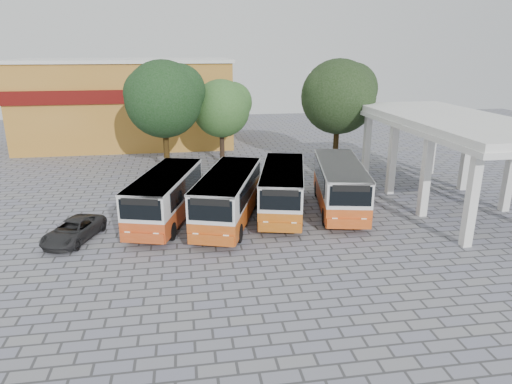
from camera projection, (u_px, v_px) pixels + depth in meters
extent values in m
plane|color=slate|center=(298.00, 236.00, 23.76)|extent=(90.00, 90.00, 0.00)
cube|color=silver|center=(472.00, 198.00, 21.83)|extent=(0.45, 0.45, 5.00)
cube|color=silver|center=(367.00, 144.00, 34.06)|extent=(0.45, 0.45, 5.00)
cube|color=silver|center=(433.00, 141.00, 34.86)|extent=(0.45, 0.45, 5.00)
cube|color=silver|center=(453.00, 120.00, 27.53)|extent=(6.60, 15.60, 0.40)
cube|color=silver|center=(453.00, 126.00, 27.63)|extent=(6.80, 15.80, 0.30)
cube|color=#AB7226|center=(128.00, 104.00, 45.34)|extent=(20.00, 10.00, 8.00)
cube|color=#590C0A|center=(120.00, 97.00, 40.18)|extent=(20.00, 0.20, 1.20)
cube|color=silver|center=(124.00, 60.00, 44.08)|extent=(20.40, 10.40, 0.30)
cube|color=#B64015|center=(166.00, 207.00, 25.44)|extent=(4.29, 7.94, 1.00)
cube|color=silver|center=(165.00, 187.00, 25.08)|extent=(4.29, 7.94, 1.40)
cube|color=silver|center=(164.00, 175.00, 24.89)|extent=(4.34, 7.95, 0.11)
cube|color=black|center=(143.00, 187.00, 24.90)|extent=(1.78, 6.05, 1.00)
cube|color=black|center=(186.00, 185.00, 25.25)|extent=(1.78, 6.05, 1.00)
cube|color=black|center=(163.00, 210.00, 21.48)|extent=(1.98, 0.61, 1.00)
cube|color=black|center=(162.00, 202.00, 21.36)|extent=(1.75, 0.56, 0.32)
cylinder|color=black|center=(145.00, 232.00, 23.08)|extent=(0.27, 0.95, 0.95)
cylinder|color=black|center=(186.00, 229.00, 23.39)|extent=(0.27, 0.95, 0.95)
cylinder|color=black|center=(151.00, 201.00, 27.73)|extent=(0.27, 0.95, 0.95)
cylinder|color=black|center=(185.00, 199.00, 28.04)|extent=(0.27, 0.95, 0.95)
cube|color=#B24811|center=(229.00, 208.00, 25.26)|extent=(4.67, 8.20, 1.03)
cube|color=silver|center=(228.00, 186.00, 24.88)|extent=(4.67, 8.20, 1.44)
cube|color=silver|center=(228.00, 175.00, 24.68)|extent=(4.72, 8.22, 0.12)
cube|color=black|center=(206.00, 187.00, 24.70)|extent=(2.05, 6.18, 1.03)
cube|color=black|center=(250.00, 185.00, 25.06)|extent=(2.05, 6.18, 1.03)
cube|color=black|center=(237.00, 211.00, 21.16)|extent=(2.02, 0.70, 1.03)
cube|color=black|center=(237.00, 202.00, 21.04)|extent=(1.79, 0.63, 0.33)
cylinder|color=black|center=(213.00, 233.00, 22.82)|extent=(0.27, 0.98, 0.98)
cylinder|color=black|center=(255.00, 231.00, 23.14)|extent=(0.27, 0.98, 0.98)
cylinder|color=black|center=(207.00, 201.00, 27.62)|extent=(0.27, 0.98, 0.98)
cylinder|color=black|center=(242.00, 199.00, 27.94)|extent=(0.27, 0.98, 0.98)
cube|color=#B05510|center=(282.00, 199.00, 26.75)|extent=(4.11, 7.97, 1.00)
cube|color=silver|center=(283.00, 180.00, 26.38)|extent=(4.11, 7.97, 1.40)
cube|color=silver|center=(283.00, 169.00, 26.19)|extent=(4.15, 7.98, 0.11)
cube|color=black|center=(263.00, 180.00, 26.20)|extent=(1.61, 6.12, 1.00)
cube|color=black|center=(302.00, 179.00, 26.55)|extent=(1.61, 6.12, 1.00)
cube|color=black|center=(299.00, 200.00, 22.76)|extent=(2.00, 0.56, 1.00)
cube|color=black|center=(299.00, 193.00, 22.64)|extent=(1.77, 0.51, 0.32)
cylinder|color=black|center=(273.00, 222.00, 24.37)|extent=(0.27, 0.95, 0.95)
cylinder|color=black|center=(311.00, 220.00, 24.68)|extent=(0.27, 0.95, 0.95)
cylinder|color=black|center=(258.00, 194.00, 29.04)|extent=(0.27, 0.95, 0.95)
cylinder|color=black|center=(290.00, 192.00, 29.35)|extent=(0.27, 0.95, 0.95)
cube|color=#C14914|center=(339.00, 196.00, 27.31)|extent=(3.92, 8.26, 1.04)
cube|color=silver|center=(340.00, 175.00, 26.93)|extent=(3.92, 8.26, 1.46)
cube|color=silver|center=(341.00, 164.00, 26.72)|extent=(3.97, 8.27, 0.12)
cube|color=black|center=(320.00, 176.00, 26.74)|extent=(1.36, 6.43, 1.04)
cube|color=black|center=(360.00, 174.00, 27.11)|extent=(1.36, 6.43, 1.04)
cube|color=black|center=(366.00, 196.00, 23.17)|extent=(2.10, 0.48, 1.04)
cube|color=black|center=(367.00, 188.00, 23.04)|extent=(1.86, 0.44, 0.34)
cylinder|color=black|center=(335.00, 218.00, 24.84)|extent=(0.28, 0.99, 0.99)
cylinder|color=black|center=(373.00, 216.00, 25.16)|extent=(0.28, 0.99, 0.99)
cylinder|color=black|center=(310.00, 190.00, 29.70)|extent=(0.28, 0.99, 0.99)
cylinder|color=black|center=(341.00, 189.00, 30.02)|extent=(0.28, 0.99, 0.99)
cylinder|color=#3F2B10|center=(166.00, 147.00, 35.15)|extent=(0.44, 0.44, 4.07)
sphere|color=black|center=(163.00, 99.00, 34.04)|extent=(5.78, 5.78, 5.78)
sphere|color=black|center=(179.00, 91.00, 34.32)|extent=(4.04, 4.04, 4.04)
sphere|color=black|center=(149.00, 94.00, 33.57)|extent=(3.75, 3.75, 3.75)
cylinder|color=#342519|center=(222.00, 144.00, 38.10)|extent=(0.39, 0.39, 3.30)
sphere|color=#2E5921|center=(221.00, 108.00, 37.21)|extent=(4.70, 4.70, 4.70)
sphere|color=#2E5921|center=(232.00, 102.00, 37.49)|extent=(3.29, 3.29, 3.29)
sphere|color=#2E5921|center=(211.00, 105.00, 36.79)|extent=(3.06, 3.06, 3.06)
cylinder|color=#31220D|center=(336.00, 144.00, 36.21)|extent=(0.43, 0.43, 4.10)
sphere|color=black|center=(338.00, 97.00, 35.09)|extent=(5.74, 5.74, 5.74)
sphere|color=black|center=(352.00, 89.00, 35.37)|extent=(4.02, 4.02, 4.02)
sphere|color=black|center=(327.00, 91.00, 34.62)|extent=(3.73, 3.73, 3.73)
imported|color=black|center=(74.00, 230.00, 23.04)|extent=(3.04, 4.30, 1.09)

